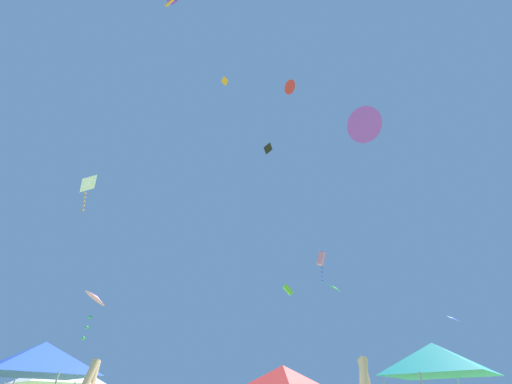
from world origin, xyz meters
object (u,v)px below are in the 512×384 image
at_px(canopy_tent_teal, 436,359).
at_px(kite_purple_delta, 364,125).
at_px(kite_orange_diamond, 225,81).
at_px(kite_pink_delta, 96,298).
at_px(canopy_tent_white, 60,371).
at_px(kite_blue_diamond, 454,318).
at_px(canopy_tent_red, 283,377).
at_px(canopy_tent_blue, 41,358).
at_px(kite_green_diamond, 335,287).
at_px(kite_pink_box, 321,259).
at_px(kite_white_diamond, 87,186).
at_px(kite_lime_box, 288,290).
at_px(kite_red_delta, 289,87).
at_px(kite_black_diamond, 268,148).

relative_size(canopy_tent_teal, kite_purple_delta, 1.84).
bearing_deg(kite_orange_diamond, kite_pink_delta, 173.94).
height_order(canopy_tent_teal, canopy_tent_white, canopy_tent_teal).
relative_size(kite_purple_delta, kite_blue_diamond, 2.24).
height_order(canopy_tent_red, canopy_tent_blue, canopy_tent_blue).
height_order(canopy_tent_white, kite_green_diamond, kite_green_diamond).
height_order(kite_purple_delta, kite_pink_box, kite_pink_box).
distance_m(canopy_tent_teal, kite_blue_diamond, 15.25).
bearing_deg(kite_green_diamond, canopy_tent_teal, -92.38).
relative_size(kite_white_diamond, kite_lime_box, 2.14).
bearing_deg(kite_red_delta, canopy_tent_red, -121.49).
height_order(canopy_tent_red, kite_purple_delta, kite_purple_delta).
relative_size(kite_purple_delta, kite_pink_box, 0.53).
relative_size(canopy_tent_teal, kite_blue_diamond, 4.13).
height_order(kite_purple_delta, kite_green_diamond, kite_purple_delta).
xyz_separation_m(canopy_tent_blue, kite_black_diamond, (7.86, 6.85, 15.14)).
relative_size(kite_black_diamond, kite_blue_diamond, 1.05).
height_order(canopy_tent_white, kite_lime_box, kite_lime_box).
distance_m(canopy_tent_blue, kite_pink_box, 26.50).
xyz_separation_m(kite_white_diamond, kite_lime_box, (15.44, 15.32, -2.07)).
xyz_separation_m(canopy_tent_teal, kite_pink_box, (1.81, 19.24, 11.29)).
bearing_deg(kite_pink_delta, kite_purple_delta, -36.17).
xyz_separation_m(canopy_tent_teal, kite_pink_delta, (-14.77, 7.80, 3.91)).
xyz_separation_m(kite_purple_delta, kite_red_delta, (-1.15, 8.74, 13.89)).
height_order(canopy_tent_red, kite_blue_diamond, kite_blue_diamond).
distance_m(canopy_tent_teal, kite_pink_delta, 17.15).
xyz_separation_m(kite_lime_box, kite_blue_diamond, (10.26, -10.07, -4.97)).
xyz_separation_m(canopy_tent_blue, kite_lime_box, (11.04, 21.86, 8.95)).
xyz_separation_m(canopy_tent_teal, kite_lime_box, (-1.42, 21.86, 8.90)).
bearing_deg(kite_black_diamond, kite_green_diamond, 42.83).
bearing_deg(canopy_tent_white, canopy_tent_red, -8.07).
distance_m(kite_purple_delta, kite_pink_delta, 17.24).
xyz_separation_m(canopy_tent_teal, kite_orange_diamond, (-8.36, 7.12, 23.41)).
relative_size(canopy_tent_white, kite_black_diamond, 3.90).
xyz_separation_m(kite_white_diamond, kite_green_diamond, (17.34, 5.01, -5.01)).
height_order(kite_green_diamond, kite_pink_box, kite_pink_box).
bearing_deg(kite_black_diamond, kite_orange_diamond, 175.98).
relative_size(canopy_tent_blue, kite_pink_box, 0.96).
height_order(kite_white_diamond, kite_blue_diamond, kite_white_diamond).
bearing_deg(kite_pink_box, kite_green_diamond, -99.83).
relative_size(kite_orange_diamond, kite_white_diamond, 0.27).
distance_m(kite_red_delta, kite_pink_box, 17.32).
height_order(canopy_tent_blue, kite_lime_box, kite_lime_box).
distance_m(canopy_tent_white, kite_green_diamond, 17.11).
relative_size(kite_lime_box, kite_pink_box, 0.35).
relative_size(kite_pink_box, kite_pink_delta, 1.17).
bearing_deg(kite_green_diamond, kite_white_diamond, -163.88).
height_order(canopy_tent_red, canopy_tent_white, canopy_tent_white).
xyz_separation_m(canopy_tent_white, kite_lime_box, (12.61, 17.14, 8.92)).
distance_m(canopy_tent_teal, kite_purple_delta, 8.91).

